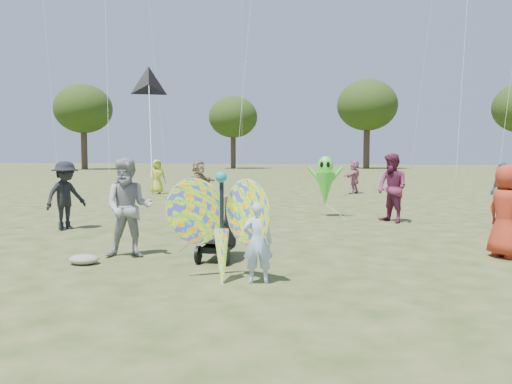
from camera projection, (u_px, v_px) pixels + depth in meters
ground at (248, 270)px, 7.72m from camera, size 160.00×160.00×0.00m
child_girl at (258, 242)px, 6.90m from camera, size 0.48×0.38×1.15m
adult_man at (129, 208)px, 8.64m from camera, size 0.99×0.86×1.73m
grey_bag at (84, 259)px, 8.14m from camera, size 0.49×0.40×0.16m
crowd_a at (507, 211)px, 8.61m from camera, size 0.84×0.94×1.62m
crowd_b at (66, 196)px, 11.82m from camera, size 0.94×1.20×1.62m
crowd_c at (503, 192)px, 13.23m from camera, size 0.96×0.88×1.57m
crowd_d at (199, 183)px, 17.21m from camera, size 0.80×1.54×1.59m
crowd_e at (392, 188)px, 13.03m from camera, size 1.09×1.12×1.81m
crowd_g at (157, 177)px, 22.43m from camera, size 0.90×0.86×1.55m
crowd_j at (354, 177)px, 22.55m from camera, size 0.95×1.48×1.53m
jogging_stroller at (219, 224)px, 8.46m from camera, size 0.54×1.06×1.09m
butterfly_kite at (222, 226)px, 7.02m from camera, size 1.74×0.75×1.76m
delta_kite_rig at (149, 85)px, 10.03m from camera, size 1.14×1.78×2.21m
alien_kite at (325, 183)px, 14.20m from camera, size 1.12×0.69×1.74m
tree_line at (385, 104)px, 50.26m from camera, size 91.78×33.60×10.79m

